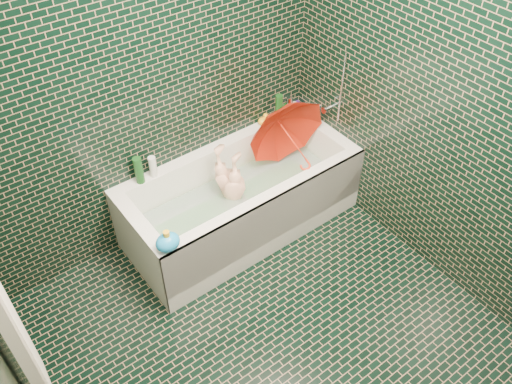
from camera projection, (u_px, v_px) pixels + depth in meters
floor at (280, 352)px, 3.36m from camera, size 2.80×2.80×0.00m
wall_back at (142, 81)px, 3.31m from camera, size 2.80×0.00×2.80m
wall_left at (7, 366)px, 1.93m from camera, size 0.00×2.80×2.80m
wall_right at (465, 112)px, 3.07m from camera, size 0.00×2.80×2.80m
bathtub at (242, 206)px, 3.99m from camera, size 1.70×0.75×0.55m
bath_mat at (241, 210)px, 4.04m from camera, size 1.35×0.47×0.01m
water at (241, 196)px, 3.94m from camera, size 1.48×0.53×0.00m
towel at (19, 343)px, 2.25m from camera, size 0.08×0.44×1.12m
faucet at (330, 104)px, 3.97m from camera, size 0.18×0.19×0.55m
child at (232, 194)px, 3.94m from camera, size 0.87×0.47×0.25m
umbrella at (293, 142)px, 3.90m from camera, size 0.79×0.76×0.78m
soap_bottle_a at (298, 109)px, 4.31m from camera, size 0.10×0.11×0.25m
soap_bottle_b at (296, 108)px, 4.32m from camera, size 0.10×0.10×0.19m
soap_bottle_c at (289, 112)px, 4.28m from camera, size 0.15×0.15×0.18m
bottle_right_tall at (279, 108)px, 4.11m from camera, size 0.06×0.06×0.23m
bottle_right_pump at (289, 106)px, 4.20m from camera, size 0.06×0.06×0.16m
bottle_left_tall at (139, 170)px, 3.62m from camera, size 0.07×0.07×0.20m
bottle_left_short at (153, 167)px, 3.68m from camera, size 0.05×0.05×0.16m
rubber_duck at (263, 120)px, 4.14m from camera, size 0.10×0.07×0.08m
bath_toy at (168, 242)px, 3.20m from camera, size 0.17×0.15×0.15m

